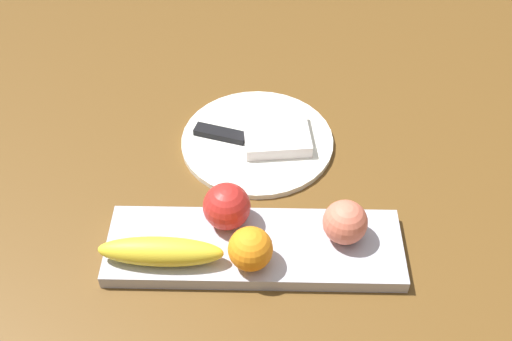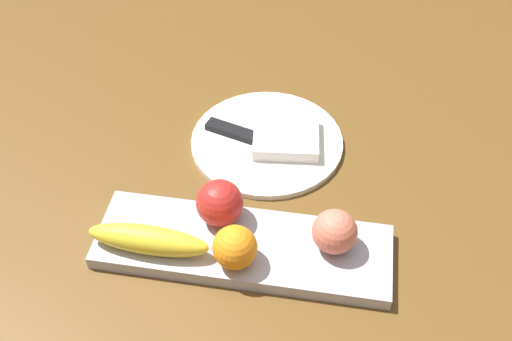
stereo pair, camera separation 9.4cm
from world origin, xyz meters
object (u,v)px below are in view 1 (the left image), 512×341
object	(u,v)px
folded_napkin	(276,135)
knife	(229,136)
fruit_tray	(254,248)
dinner_plate	(257,141)
banana	(161,252)
peach	(345,222)
apple	(227,206)
orange_near_apple	(250,249)

from	to	relation	value
folded_napkin	knife	xyz separation A→B (m)	(-0.08, 0.00, -0.01)
fruit_tray	dinner_plate	bearing A→B (deg)	90.00
banana	peach	distance (m)	0.26
fruit_tray	folded_napkin	size ratio (longest dim) A/B	3.90
banana	folded_napkin	distance (m)	0.31
knife	banana	bearing A→B (deg)	-90.64
banana	peach	bearing A→B (deg)	11.69
fruit_tray	knife	distance (m)	0.24
apple	banana	distance (m)	0.11
orange_near_apple	dinner_plate	xyz separation A→B (m)	(0.00, 0.26, -0.05)
apple	folded_napkin	distance (m)	0.21
folded_napkin	orange_near_apple	bearing A→B (deg)	-97.97
apple	dinner_plate	xyz separation A→B (m)	(0.04, 0.19, -0.05)
banana	dinner_plate	world-z (taller)	banana
fruit_tray	knife	xyz separation A→B (m)	(-0.05, 0.23, 0.00)
apple	orange_near_apple	distance (m)	0.08
peach	dinner_plate	size ratio (longest dim) A/B	0.25
orange_near_apple	dinner_plate	world-z (taller)	orange_near_apple
fruit_tray	apple	xyz separation A→B (m)	(-0.04, 0.04, 0.05)
fruit_tray	banana	bearing A→B (deg)	-165.49
dinner_plate	peach	bearing A→B (deg)	-59.47
fruit_tray	dinner_plate	xyz separation A→B (m)	(-0.00, 0.23, -0.01)
fruit_tray	orange_near_apple	distance (m)	0.05
orange_near_apple	peach	distance (m)	0.14
apple	dinner_plate	bearing A→B (deg)	78.07
dinner_plate	folded_napkin	distance (m)	0.04
dinner_plate	folded_napkin	xyz separation A→B (m)	(0.03, 0.00, 0.02)
fruit_tray	peach	bearing A→B (deg)	6.41
apple	folded_napkin	world-z (taller)	apple
orange_near_apple	folded_napkin	world-z (taller)	orange_near_apple
orange_near_apple	knife	world-z (taller)	orange_near_apple
knife	folded_napkin	bearing A→B (deg)	15.13
peach	dinner_plate	distance (m)	0.26
orange_near_apple	peach	bearing A→B (deg)	20.10
fruit_tray	banana	distance (m)	0.14
apple	banana	world-z (taller)	apple
banana	folded_napkin	size ratio (longest dim) A/B	1.60
peach	knife	world-z (taller)	peach
banana	folded_napkin	xyz separation A→B (m)	(0.16, 0.26, -0.02)
peach	fruit_tray	bearing A→B (deg)	-173.59
fruit_tray	knife	size ratio (longest dim) A/B	2.37
apple	banana	size ratio (longest dim) A/B	0.40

